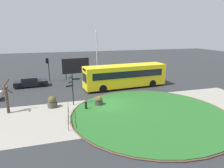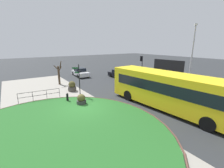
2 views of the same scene
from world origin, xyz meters
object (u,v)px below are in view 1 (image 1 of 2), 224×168
Objects in this scene: signpost_directional at (72,87)px; bus_yellow at (125,76)px; traffic_light_near at (48,64)px; car_near_lane at (31,82)px; lamppost_tall at (97,53)px; street_tree_bare at (7,98)px; bollard_foreground at (86,105)px; planter_near_signpost at (52,102)px; billboard_left at (76,66)px; planter_kerbside at (99,101)px.

signpost_directional is 0.30× the size of bus_yellow.
car_near_lane is at bearing 30.05° from traffic_light_near.
lamppost_tall reaches higher than street_tree_bare.
lamppost_tall is (4.19, 13.53, 3.66)m from bollard_foreground.
lamppost_tall reaches higher than car_near_lane.
street_tree_bare is (-1.21, -9.46, 0.85)m from car_near_lane.
bus_yellow is 13.05m from car_near_lane.
car_near_lane is 0.59× the size of lamppost_tall.
bollard_foreground is at bearing -65.44° from car_near_lane.
lamppost_tall reaches higher than planter_near_signpost.
billboard_left reaches higher than street_tree_bare.
car_near_lane is 10.98m from lamppost_tall.
lamppost_tall reaches higher than traffic_light_near.
car_near_lane is 3.78× the size of planter_near_signpost.
signpost_directional reaches higher than bollard_foreground.
lamppost_tall reaches higher than signpost_directional.
street_tree_bare is (-3.94, -0.33, 0.95)m from planter_near_signpost.
bus_yellow is at bearing 21.31° from street_tree_bare.
planter_near_signpost is (-9.58, -4.94, -1.12)m from bus_yellow.
street_tree_bare is at bearing 169.83° from bollard_foreground.
lamppost_tall reaches higher than bollard_foreground.
bollard_foreground is at bearing -107.21° from lamppost_tall.
planter_near_signpost is 4.07m from street_tree_bare.
bus_yellow is 3.52× the size of street_tree_bare.
bollard_foreground is 0.84× the size of planter_kerbside.
bus_yellow is 3.18× the size of traffic_light_near.
planter_kerbside is (0.68, -13.22, -1.59)m from billboard_left.
street_tree_bare reaches higher than car_near_lane.
street_tree_bare is at bearing -175.15° from planter_near_signpost.
bus_yellow is at bearing -60.87° from billboard_left.
car_near_lane reaches higher than planter_near_signpost.
signpost_directional is 3.08m from planter_kerbside.
planter_near_signpost is at bearing 76.64° from traffic_light_near.
traffic_light_near is 12.42m from street_tree_bare.
traffic_light_near is 3.54× the size of planter_kerbside.
traffic_light_near reaches higher than street_tree_bare.
car_near_lane is (-5.85, 10.73, 0.20)m from bollard_foreground.
street_tree_bare is at bearing 58.00° from traffic_light_near.
bollard_foreground is 0.26× the size of street_tree_bare.
planter_near_signpost reaches higher than planter_kerbside.
planter_kerbside reaches higher than bollard_foreground.
bus_yellow is at bearing -22.80° from car_near_lane.
traffic_light_near is (-2.45, 11.44, 0.64)m from signpost_directional.
street_tree_bare reaches higher than bollard_foreground.
lamppost_tall is 14.43m from planter_near_signpost.
bollard_foreground is at bearing -10.17° from street_tree_bare.
bus_yellow is at bearing 45.33° from bollard_foreground.
traffic_light_near reaches higher than bollard_foreground.
lamppost_tall is at bearing 11.54° from car_near_lane.
planter_near_signpost is at bearing -77.36° from car_near_lane.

